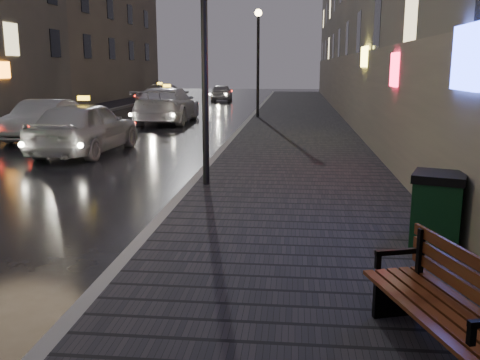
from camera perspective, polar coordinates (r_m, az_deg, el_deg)
The scene contains 14 objects.
sidewalk at distance 26.44m, azimuth 6.20°, elevation 6.32°, with size 4.60×58.00×0.15m, color black.
curb at distance 26.54m, azimuth 0.98°, elevation 6.41°, with size 0.20×58.00×0.15m, color slate.
sidewalk_far at distance 29.23m, azimuth -19.49°, elevation 6.25°, with size 2.40×58.00×0.15m, color black.
curb_far at distance 28.70m, azimuth -17.13°, elevation 6.31°, with size 0.20×58.00×0.15m, color slate.
building_far_c at distance 47.64m, azimuth -15.92°, elevation 15.00°, with size 6.00×22.00×11.00m, color #6B6051.
lamp_near at distance 11.50m, azimuth -3.84°, elevation 16.04°, with size 0.36×0.36×5.28m.
lamp_far at distance 27.39m, azimuth 1.94°, elevation 13.73°, with size 0.36×0.36×5.28m.
bench at distance 5.19m, azimuth 21.32°, elevation -12.23°, with size 1.15×1.95×0.94m.
trash_bin at distance 8.10m, azimuth 20.30°, elevation -2.94°, with size 0.89×0.89×1.07m.
taxi_near at distance 17.38m, azimuth -16.18°, elevation 5.44°, with size 1.95×4.85×1.65m, color silver.
car_left_mid at distance 21.33m, azimuth -20.27°, elevation 6.05°, with size 1.54×4.42×1.46m, color #97979F.
taxi_mid at distance 26.35m, azimuth -7.75°, elevation 7.95°, with size 2.37×5.84×1.69m, color white.
taxi_far at distance 39.71m, azimuth -8.53°, elevation 9.06°, with size 2.33×5.06×1.41m, color silver.
car_far at distance 42.42m, azimuth -1.99°, elevation 9.30°, with size 1.55×3.85×1.31m, color #94939A.
Camera 1 is at (3.76, -5.32, 2.68)m, focal length 40.00 mm.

